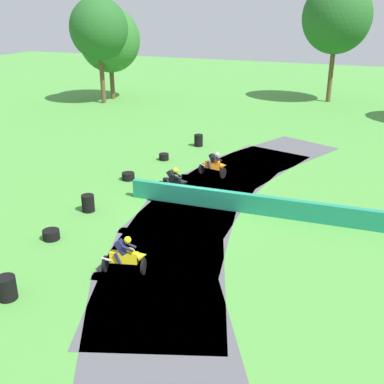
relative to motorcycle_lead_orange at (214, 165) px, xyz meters
name	(u,v)px	position (x,y,z in m)	size (l,w,h in m)	color
ground_plane	(196,205)	(0.59, -4.26, -0.64)	(120.00, 120.00, 0.00)	#4C933D
track_asphalt	(216,208)	(1.59, -4.21, -0.64)	(9.00, 28.08, 0.01)	#515156
safety_barrier	(305,211)	(5.72, -4.02, -0.19)	(0.30, 16.75, 0.90)	#1E8466
motorcycle_lead_orange	(214,165)	(0.00, 0.00, 0.00)	(1.72, 1.03, 1.43)	black
motorcycle_chase_black	(174,182)	(-0.93, -3.37, 0.02)	(1.68, 0.70, 1.42)	black
motorcycle_trailing_yellow	(126,256)	(0.57, -10.83, 0.02)	(1.68, 1.03, 1.42)	black
tire_stack_near	(199,140)	(-2.98, 5.11, -0.24)	(0.58, 0.58, 0.80)	black
tire_stack_mid_a	(164,157)	(-3.83, 1.48, -0.44)	(0.60, 0.60, 0.40)	black
tire_stack_mid_b	(128,176)	(-4.12, -2.44, -0.44)	(0.69, 0.69, 0.40)	black
tire_stack_far	(88,203)	(-3.74, -6.83, -0.24)	(0.59, 0.59, 0.80)	black
tire_stack_extra_a	(51,235)	(-3.56, -9.78, -0.44)	(0.69, 0.69, 0.40)	black
tire_stack_extra_b	(7,288)	(-2.21, -13.75, -0.24)	(0.64, 0.64, 0.80)	black
tree_far_left	(99,29)	(-16.99, 15.52, 6.18)	(5.35, 5.35, 9.65)	brown
tree_mid_rise	(110,40)	(-17.32, 17.75, 5.06)	(5.90, 5.90, 8.81)	brown
tree_distant	(337,17)	(3.07, 24.45, 7.17)	(6.34, 6.34, 11.16)	brown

